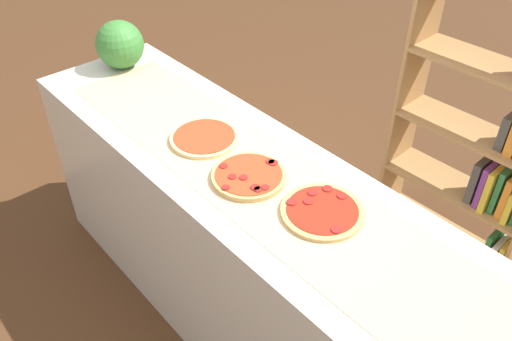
{
  "coord_description": "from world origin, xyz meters",
  "views": [
    {
      "loc": [
        1.12,
        -0.99,
        2.14
      ],
      "look_at": [
        0.0,
        0.0,
        0.96
      ],
      "focal_mm": 36.48,
      "sensor_mm": 36.0,
      "label": 1
    }
  ],
  "objects_px": {
    "pizza_pepperoni_1": "(249,176)",
    "watermelon": "(120,45)",
    "pizza_pepperoni_2": "(322,211)",
    "bookshelf": "(495,142)",
    "pizza_plain_0": "(204,138)"
  },
  "relations": [
    {
      "from": "pizza_pepperoni_2",
      "to": "bookshelf",
      "type": "relative_size",
      "value": 0.2
    },
    {
      "from": "pizza_pepperoni_1",
      "to": "watermelon",
      "type": "xyz_separation_m",
      "value": [
        -1.09,
        0.11,
        0.1
      ]
    },
    {
      "from": "pizza_pepperoni_2",
      "to": "watermelon",
      "type": "height_order",
      "value": "watermelon"
    },
    {
      "from": "pizza_plain_0",
      "to": "pizza_pepperoni_2",
      "type": "height_order",
      "value": "pizza_pepperoni_2"
    },
    {
      "from": "pizza_pepperoni_1",
      "to": "watermelon",
      "type": "bearing_deg",
      "value": 174.12
    },
    {
      "from": "pizza_plain_0",
      "to": "pizza_pepperoni_2",
      "type": "bearing_deg",
      "value": 3.53
    },
    {
      "from": "pizza_pepperoni_1",
      "to": "bookshelf",
      "type": "bearing_deg",
      "value": 73.58
    },
    {
      "from": "pizza_pepperoni_2",
      "to": "watermelon",
      "type": "bearing_deg",
      "value": 178.08
    },
    {
      "from": "pizza_plain_0",
      "to": "pizza_pepperoni_1",
      "type": "height_order",
      "value": "pizza_pepperoni_1"
    },
    {
      "from": "pizza_plain_0",
      "to": "pizza_pepperoni_1",
      "type": "xyz_separation_m",
      "value": [
        0.31,
        -0.03,
        0.0
      ]
    },
    {
      "from": "pizza_pepperoni_1",
      "to": "bookshelf",
      "type": "xyz_separation_m",
      "value": [
        0.36,
        1.23,
        -0.24
      ]
    },
    {
      "from": "pizza_pepperoni_1",
      "to": "watermelon",
      "type": "relative_size",
      "value": 1.18
    },
    {
      "from": "pizza_pepperoni_1",
      "to": "watermelon",
      "type": "height_order",
      "value": "watermelon"
    },
    {
      "from": "watermelon",
      "to": "pizza_pepperoni_1",
      "type": "bearing_deg",
      "value": -5.88
    },
    {
      "from": "watermelon",
      "to": "bookshelf",
      "type": "bearing_deg",
      "value": 37.67
    }
  ]
}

